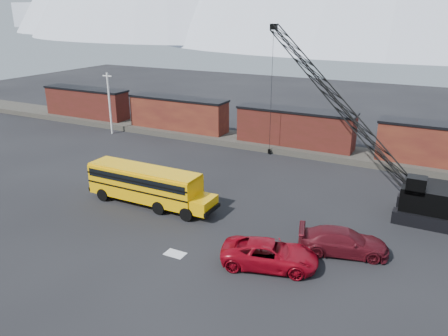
% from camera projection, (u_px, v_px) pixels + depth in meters
% --- Properties ---
extents(ground, '(160.00, 160.00, 0.00)m').
position_uv_depth(ground, '(199.00, 228.00, 32.88)').
color(ground, black).
rests_on(ground, ground).
extents(gravel_berm, '(120.00, 5.00, 0.70)m').
position_uv_depth(gravel_berm, '(294.00, 147.00, 51.15)').
color(gravel_berm, '#48443B').
rests_on(gravel_berm, ground).
extents(boxcar_west_far, '(13.70, 3.10, 4.17)m').
position_uv_depth(boxcar_west_far, '(87.00, 102.00, 64.16)').
color(boxcar_west_far, '#4C1915').
rests_on(boxcar_west_far, gravel_berm).
extents(boxcar_west_near, '(13.70, 3.10, 4.17)m').
position_uv_depth(boxcar_west_near, '(178.00, 113.00, 57.25)').
color(boxcar_west_near, '#471714').
rests_on(boxcar_west_near, gravel_berm).
extents(boxcar_mid, '(13.70, 3.10, 4.17)m').
position_uv_depth(boxcar_mid, '(295.00, 127.00, 50.33)').
color(boxcar_mid, '#4C1915').
rests_on(boxcar_mid, gravel_berm).
extents(utility_pole, '(1.40, 0.24, 8.00)m').
position_uv_depth(utility_pole, '(110.00, 103.00, 56.89)').
color(utility_pole, silver).
rests_on(utility_pole, ground).
extents(snow_patch, '(1.40, 0.90, 0.02)m').
position_uv_depth(snow_patch, '(175.00, 254.00, 29.31)').
color(snow_patch, silver).
rests_on(snow_patch, ground).
extents(school_bus, '(11.65, 2.65, 3.19)m').
position_uv_depth(school_bus, '(148.00, 185.00, 36.25)').
color(school_bus, '#EBA604').
rests_on(school_bus, ground).
extents(red_pickup, '(6.67, 4.34, 1.71)m').
position_uv_depth(red_pickup, '(270.00, 254.00, 27.66)').
color(red_pickup, maroon).
rests_on(red_pickup, ground).
extents(maroon_suv, '(6.36, 3.92, 1.72)m').
position_uv_depth(maroon_suv, '(343.00, 242.00, 29.16)').
color(maroon_suv, '#4F0E16').
rests_on(maroon_suv, ground).
extents(crawler_crane, '(20.71, 12.27, 14.37)m').
position_uv_depth(crawler_crane, '(333.00, 96.00, 39.62)').
color(crawler_crane, black).
rests_on(crawler_crane, ground).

